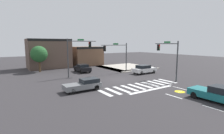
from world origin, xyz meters
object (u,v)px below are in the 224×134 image
Objects in this scene: car_black at (82,68)px; roadside_tree at (39,54)px; car_white at (144,69)px; traffic_signal_southeast at (169,53)px; traffic_signal_northeast at (117,52)px; traffic_signal_northwest at (78,50)px; car_gray at (84,85)px; car_teal at (217,94)px.

roadside_tree reaches higher than car_black.
traffic_signal_southeast is at bearing -98.94° from car_white.
car_white is (3.83, -3.05, -3.05)m from traffic_signal_northeast.
roadside_tree is (-11.54, 9.07, -0.46)m from traffic_signal_northeast.
car_black is (2.28, 3.65, -3.49)m from traffic_signal_northwest.
roadside_tree is (-6.70, 4.57, 2.60)m from car_black.
car_gray is at bearing -108.15° from traffic_signal_northwest.
traffic_signal_southeast is at bearing 172.83° from car_gray.
traffic_signal_northwest reaches higher than traffic_signal_southeast.
traffic_signal_northwest is 1.07× the size of traffic_signal_southeast.
car_white is at bearing 48.95° from car_black.
traffic_signal_northwest is 9.38m from roadside_tree.
car_gray is at bearing -83.92° from roadside_tree.
car_white is at bearing -38.25° from roadside_tree.
car_gray is 14.28m from car_white.
traffic_signal_northwest is 1.12× the size of traffic_signal_northeast.
car_teal is (6.05, -18.53, -3.50)m from traffic_signal_northwest.
car_black is at bearing 138.95° from car_white.
traffic_signal_northeast is 0.96× the size of traffic_signal_southeast.
car_teal is 0.93× the size of roadside_tree.
car_black is at bearing -42.92° from traffic_signal_northeast.
traffic_signal_northeast is (7.12, -0.85, -0.43)m from traffic_signal_northwest.
roadside_tree is at bearing 118.30° from traffic_signal_northwest.
traffic_signal_southeast is 15.82m from car_black.
car_teal is at bearing 130.17° from car_gray.
roadside_tree is at bearing 141.75° from car_white.
car_black reaches higher than car_gray.
traffic_signal_northeast is 1.11× the size of roadside_tree.
car_white is at bearing -18.48° from car_teal.
traffic_signal_northwest is 7.18m from traffic_signal_northeast.
traffic_signal_northeast is 1.20× the size of car_teal.
traffic_signal_northeast reaches higher than car_gray.
car_teal is at bearing 9.66° from car_black.
car_teal is 1.11× the size of car_black.
traffic_signal_southeast is 13.21m from car_gray.
car_teal is (-4.89, -14.63, -0.03)m from car_white.
car_white is 0.89× the size of roadside_tree.
traffic_signal_southeast is 1.38× the size of car_black.
traffic_signal_northeast is at bearing -143.18° from car_gray.
traffic_signal_northeast is 1.29× the size of car_gray.
car_white is 11.49m from car_black.
car_gray is at bearing -162.54° from car_white.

